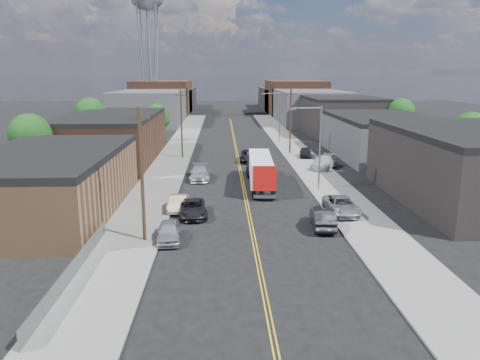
{
  "coord_description": "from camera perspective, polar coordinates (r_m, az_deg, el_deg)",
  "views": [
    {
      "loc": [
        -2.38,
        -23.43,
        12.36
      ],
      "look_at": [
        -0.68,
        19.38,
        2.5
      ],
      "focal_mm": 35.0,
      "sensor_mm": 36.0,
      "label": 1
    }
  ],
  "objects": [
    {
      "name": "tree_left_near",
      "position": [
        58.07,
        -24.14,
        4.72
      ],
      "size": [
        4.85,
        4.76,
        7.91
      ],
      "color": "black",
      "rests_on": "ground"
    },
    {
      "name": "car_left_a",
      "position": [
        35.62,
        -8.68,
        -6.25
      ],
      "size": [
        2.01,
        4.39,
        1.46
      ],
      "primitive_type": "imported",
      "rotation": [
        0.0,
        0.0,
        0.07
      ],
      "color": "#AFB1B4",
      "rests_on": "ground"
    },
    {
      "name": "centerline",
      "position": [
        69.58,
        -0.28,
        2.73
      ],
      "size": [
        0.32,
        120.0,
        0.01
      ],
      "primitive_type": "cube",
      "color": "gold",
      "rests_on": "ground"
    },
    {
      "name": "car_right_lot_c",
      "position": [
        69.99,
        7.97,
        3.37
      ],
      "size": [
        2.27,
        4.33,
        1.41
      ],
      "primitive_type": "imported",
      "rotation": [
        0.0,
        0.0,
        -0.15
      ],
      "color": "black",
      "rests_on": "sidewalk_right"
    },
    {
      "name": "skyline_left_c",
      "position": [
        164.62,
        -8.53,
        9.73
      ],
      "size": [
        16.0,
        40.0,
        7.0
      ],
      "primitive_type": "cube",
      "color": "black",
      "rests_on": "ground"
    },
    {
      "name": "semi_truck",
      "position": [
        52.11,
        2.38,
        1.5
      ],
      "size": [
        2.75,
        13.64,
        3.54
      ],
      "rotation": [
        0.0,
        0.0,
        -0.04
      ],
      "color": "silver",
      "rests_on": "ground"
    },
    {
      "name": "streetlight_far",
      "position": [
        84.32,
        4.58,
        8.13
      ],
      "size": [
        3.39,
        0.25,
        9.0
      ],
      "color": "gray",
      "rests_on": "ground"
    },
    {
      "name": "skyline_right_b",
      "position": [
        145.35,
        6.69,
        9.97
      ],
      "size": [
        16.0,
        26.0,
        10.0
      ],
      "primitive_type": "cube",
      "color": "#4A2B1D",
      "rests_on": "ground"
    },
    {
      "name": "warehouse_tan",
      "position": [
        45.3,
        -22.39,
        -0.22
      ],
      "size": [
        12.0,
        22.0,
        5.6
      ],
      "color": "brown",
      "rests_on": "ground"
    },
    {
      "name": "chainlink_fence",
      "position": [
        30.75,
        -19.66,
        -10.21
      ],
      "size": [
        0.05,
        16.0,
        1.22
      ],
      "color": "slate",
      "rests_on": "ground"
    },
    {
      "name": "tree_left_far",
      "position": [
        86.56,
        -10.03,
        7.6
      ],
      "size": [
        4.35,
        4.2,
        6.97
      ],
      "color": "black",
      "rests_on": "ground"
    },
    {
      "name": "car_right_lot_a",
      "position": [
        42.4,
        12.28,
        -3.04
      ],
      "size": [
        2.6,
        5.41,
        1.49
      ],
      "primitive_type": "imported",
      "rotation": [
        0.0,
        0.0,
        0.03
      ],
      "color": "#A2A3A7",
      "rests_on": "sidewalk_right"
    },
    {
      "name": "utility_pole_left_far",
      "position": [
        69.06,
        -7.15,
        6.86
      ],
      "size": [
        1.6,
        0.26,
        10.0
      ],
      "color": "black",
      "rests_on": "ground"
    },
    {
      "name": "car_left_d",
      "position": [
        55.4,
        -4.93,
        0.86
      ],
      "size": [
        2.37,
        5.54,
        1.59
      ],
      "primitive_type": "imported",
      "rotation": [
        0.0,
        0.0,
        0.03
      ],
      "color": "#B0B3B6",
      "rests_on": "ground"
    },
    {
      "name": "sidewalk_right",
      "position": [
        70.53,
        7.47,
        2.82
      ],
      "size": [
        5.0,
        140.0,
        0.15
      ],
      "primitive_type": "cube",
      "color": "slate",
      "rests_on": "ground"
    },
    {
      "name": "utility_pole_left_near",
      "position": [
        34.69,
        -11.88,
        0.66
      ],
      "size": [
        1.6,
        0.26,
        10.0
      ],
      "color": "black",
      "rests_on": "ground"
    },
    {
      "name": "sidewalk_left",
      "position": [
        69.89,
        -8.09,
        2.7
      ],
      "size": [
        5.0,
        140.0,
        0.15
      ],
      "primitive_type": "cube",
      "color": "slate",
      "rests_on": "ground"
    },
    {
      "name": "car_right_lot_b",
      "position": [
        61.98,
        10.24,
        2.15
      ],
      "size": [
        4.78,
        5.93,
        1.61
      ],
      "primitive_type": "imported",
      "rotation": [
        0.0,
        0.0,
        -0.54
      ],
      "color": "#BCBCBC",
      "rests_on": "sidewalk_right"
    },
    {
      "name": "industrial_right_a",
      "position": [
        50.57,
        26.58,
        1.54
      ],
      "size": [
        14.0,
        22.0,
        7.1
      ],
      "color": "black",
      "rests_on": "ground"
    },
    {
      "name": "utility_pole_right",
      "position": [
        72.57,
        6.17,
        7.17
      ],
      "size": [
        1.6,
        0.26,
        10.0
      ],
      "color": "black",
      "rests_on": "ground"
    },
    {
      "name": "skyline_left_b",
      "position": [
        144.7,
        -9.4,
        9.87
      ],
      "size": [
        16.0,
        26.0,
        10.0
      ],
      "primitive_type": "cube",
      "color": "#4A2B1D",
      "rests_on": "ground"
    },
    {
      "name": "water_tower",
      "position": [
        136.1,
        -11.25,
        20.45
      ],
      "size": [
        9.0,
        9.0,
        36.9
      ],
      "color": "gray",
      "rests_on": "ground"
    },
    {
      "name": "ground",
      "position": [
        84.38,
        -0.63,
        4.53
      ],
      "size": [
        260.0,
        260.0,
        0.0
      ],
      "primitive_type": "plane",
      "color": "black",
      "rests_on": "ground"
    },
    {
      "name": "car_right_oncoming",
      "position": [
        38.67,
        10.06,
        -4.63
      ],
      "size": [
        2.13,
        5.04,
        1.62
      ],
      "primitive_type": "imported",
      "rotation": [
        0.0,
        0.0,
        3.06
      ],
      "color": "black",
      "rests_on": "ground"
    },
    {
      "name": "warehouse_brown",
      "position": [
        69.81,
        -15.24,
        5.05
      ],
      "size": [
        12.0,
        26.0,
        6.6
      ],
      "color": "#4A2B1D",
      "rests_on": "ground"
    },
    {
      "name": "skyline_right_a",
      "position": [
        120.82,
        8.51,
        8.85
      ],
      "size": [
        16.0,
        30.0,
        8.0
      ],
      "primitive_type": "cube",
      "color": "#3B3B3E",
      "rests_on": "ground"
    },
    {
      "name": "tree_right_near",
      "position": [
        68.12,
        26.3,
        5.31
      ],
      "size": [
        4.6,
        4.48,
        7.44
      ],
      "color": "black",
      "rests_on": "ground"
    },
    {
      "name": "industrial_right_c",
      "position": [
        98.87,
        12.13,
        7.71
      ],
      "size": [
        14.0,
        22.0,
        7.6
      ],
      "color": "black",
      "rests_on": "ground"
    },
    {
      "name": "streetlight_near",
      "position": [
        49.95,
        9.3,
        4.69
      ],
      "size": [
        3.39,
        0.25,
        9.0
      ],
      "color": "gray",
      "rests_on": "ground"
    },
    {
      "name": "tree_left_mid",
      "position": [
        81.63,
        -17.74,
        7.52
      ],
      "size": [
        5.1,
        5.04,
        8.37
      ],
      "color": "black",
      "rests_on": "ground"
    },
    {
      "name": "car_left_b",
      "position": [
        43.23,
        -7.53,
        -2.81
      ],
      "size": [
        1.82,
        4.32,
        1.39
      ],
      "primitive_type": "imported",
      "rotation": [
        0.0,
        0.0,
        -0.08
      ],
      "color": "#988264",
      "rests_on": "ground"
    },
    {
      "name": "skyline_right_c",
      "position": [
        165.19,
        5.6,
        9.82
      ],
      "size": [
        16.0,
        40.0,
        7.0
      ],
      "primitive_type": "cube",
      "color": "black",
      "rests_on": "ground"
    },
    {
      "name": "industrial_right_b",
      "position": [
        74.17,
        17.01,
        5.18
      ],
      "size": [
        14.0,
        24.0,
        6.1
      ],
      "color": "#3B3B3E",
      "rests_on": "ground"
    },
    {
      "name": "car_left_c",
      "position": [
        41.37,
        -5.82,
        -3.45
      ],
      "size": [
        2.93,
        5.4,
        1.44
      ],
      "primitive_type": "imported",
      "rotation": [
        0.0,
        0.0,
        0.11
      ],
      "color": "black",
      "rests_on": "ground"
    },
    {
      "name": "car_ahead_truck",
      "position": [
        66.56,
        1.19,
        2.96
      ],
      "size": [
        3.12,
        6.01,
        1.62
      ],
      "primitive_type": "imported",
      "rotation": [
        0.0,
        0.0,
        -0.08
      ],
      "color": "black",
      "rests_on": "ground"
    },
    {
      "name": "tree_right_far",
      "position": [
        89.8,
        19.09,
        7.67
      ],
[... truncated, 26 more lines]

